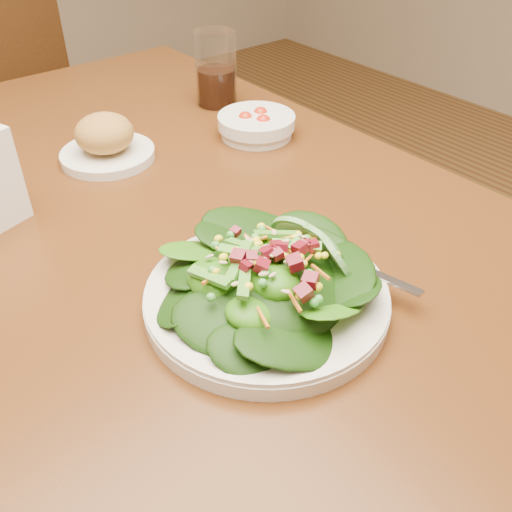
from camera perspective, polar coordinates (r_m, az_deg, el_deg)
name	(u,v)px	position (r m, az deg, el deg)	size (l,w,h in m)	color
ground_plane	(191,488)	(1.42, -6.56, -22.08)	(5.00, 5.00, 0.00)	brown
dining_table	(163,265)	(0.93, -9.31, -0.91)	(0.90, 1.40, 0.75)	#46250C
salad_plate	(273,282)	(0.68, 1.74, -2.60)	(0.30, 0.29, 0.08)	white
bread_plate	(106,142)	(1.03, -14.80, 11.01)	(0.16, 0.16, 0.08)	white
tomato_bowl	(256,125)	(1.09, 0.04, 12.98)	(0.14, 0.14, 0.05)	white
drinking_glass	(216,74)	(1.22, -4.02, 17.70)	(0.08, 0.08, 0.15)	silver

